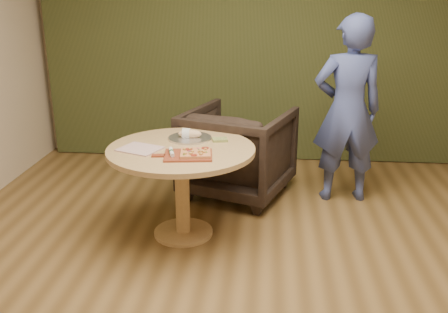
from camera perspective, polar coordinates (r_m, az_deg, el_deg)
room_shell at (r=2.83m, az=1.94°, el=7.86°), size 5.04×6.04×2.84m
curtain at (r=5.70m, az=3.66°, el=13.44°), size 4.80×0.14×2.78m
pedestal_table at (r=3.94m, az=-4.87°, el=-0.92°), size 1.16×1.16×0.75m
pizza_paddle at (r=3.69m, az=-4.27°, el=0.14°), size 0.46×0.32×0.01m
flatbread_pizza at (r=3.68m, az=-3.27°, el=0.41°), size 0.25×0.25×0.04m
cutlery_roll at (r=3.71m, az=-6.03°, el=0.53°), size 0.08×0.20×0.03m
newspaper at (r=3.89m, az=-9.58°, el=0.86°), size 0.37×0.35×0.01m
serving_tray at (r=4.11m, az=-3.91°, el=2.12°), size 0.36×0.36×0.02m
bread_roll at (r=4.10m, az=-4.04°, el=2.61°), size 0.19×0.09×0.09m
green_packet at (r=4.05m, az=-0.47°, el=1.94°), size 0.14×0.12×0.02m
armchair at (r=4.79m, az=1.63°, el=1.03°), size 1.15×1.12×0.94m
person_standing at (r=4.71m, az=13.92°, el=5.12°), size 0.67×0.48×1.73m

